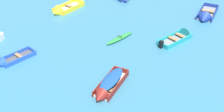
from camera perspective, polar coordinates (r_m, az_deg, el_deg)
The scene contains 6 objects.
rowboat_deep_blue_center at distance 31.08m, azimuth 17.52°, elevation 7.21°, with size 3.53×4.44×1.39m.
rowboat_turquoise_midfield_right at distance 26.90m, azimuth 13.21°, elevation 3.78°, with size 3.76×3.07×1.13m.
rowboat_yellow_midfield_left at distance 31.49m, azimuth -9.65°, elevation 8.65°, with size 3.67×3.87×1.34m.
kayak_green_outer_left at distance 25.97m, azimuth 1.50°, elevation 3.50°, with size 2.79×2.40×0.30m.
rowboat_maroon_far_left at distance 20.01m, azimuth -0.84°, elevation -5.88°, with size 2.96×3.84×1.07m.
rowboat_blue_back_row_right at distance 24.17m, azimuth -19.41°, elevation -0.95°, with size 3.09×2.81×1.01m.
Camera 1 is at (-1.98, -1.29, 12.83)m, focal length 47.42 mm.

